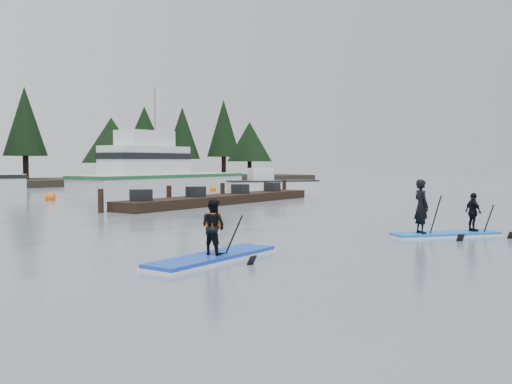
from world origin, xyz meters
TOP-DOWN VIEW (x-y plane):
  - ground at (0.00, 0.00)m, footprint 160.00×160.00m
  - fishing_boat_medium at (9.91, 30.15)m, footprint 15.43×7.80m
  - skiff at (15.07, 22.49)m, footprint 6.82×3.84m
  - floating_dock at (4.72, 14.49)m, footprint 13.24×5.13m
  - buoy_c at (11.44, 24.94)m, footprint 0.49×0.49m
  - buoy_b at (-1.14, 22.55)m, footprint 0.59×0.59m
  - paddleboard_solo at (-5.18, 1.10)m, footprint 3.62×1.79m
  - paddleboard_duo at (2.17, 0.22)m, footprint 3.22×2.02m

SIDE VIEW (x-z plane):
  - ground at x=0.00m, z-range 0.00..0.00m
  - buoy_c at x=11.44m, z-range -0.25..0.25m
  - buoy_b at x=-1.14m, z-range -0.29..0.29m
  - floating_dock at x=4.72m, z-range 0.00..0.44m
  - paddleboard_solo at x=-5.18m, z-range -0.53..1.27m
  - skiff at x=15.07m, z-range 0.00..0.76m
  - paddleboard_duo at x=2.17m, z-range -0.54..1.61m
  - fishing_boat_medium at x=9.91m, z-range -3.76..5.02m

